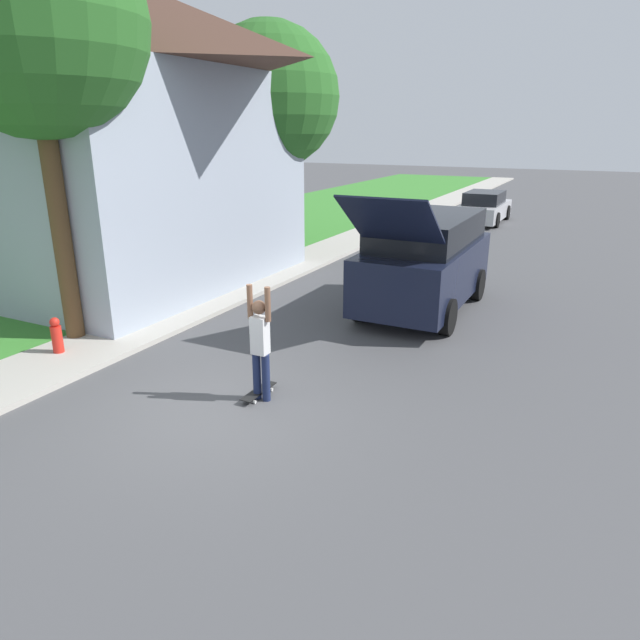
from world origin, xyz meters
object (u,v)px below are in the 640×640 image
at_px(skateboard, 259,392).
at_px(fire_hydrant, 57,335).
at_px(lawn_tree_far, 269,97).
at_px(car_down_street, 484,208).
at_px(suv_parked, 425,261).
at_px(skateboarder, 260,343).
at_px(lawn_tree_near, 30,20).

height_order(skateboard, fire_hydrant, fire_hydrant).
bearing_deg(lawn_tree_far, car_down_street, 68.61).
bearing_deg(skateboard, suv_parked, 80.45).
distance_m(lawn_tree_far, skateboard, 11.17).
distance_m(car_down_street, fire_hydrant, 20.66).
distance_m(lawn_tree_far, car_down_street, 12.95).
bearing_deg(suv_parked, car_down_street, 96.06).
relative_size(lawn_tree_far, skateboarder, 3.76).
bearing_deg(lawn_tree_far, suv_parked, -26.15).
relative_size(lawn_tree_near, skateboarder, 4.18).
height_order(skateboarder, fire_hydrant, skateboarder).
xyz_separation_m(skateboarder, skateboard, (-0.11, 0.07, -0.89)).
height_order(lawn_tree_far, car_down_street, lawn_tree_far).
relative_size(car_down_street, fire_hydrant, 6.44).
xyz_separation_m(lawn_tree_near, fire_hydrant, (0.45, -0.79, -5.48)).
relative_size(suv_parked, car_down_street, 1.23).
relative_size(skateboarder, fire_hydrant, 2.74).
xyz_separation_m(suv_parked, car_down_street, (-1.52, 14.28, -0.54)).
xyz_separation_m(lawn_tree_far, suv_parked, (5.96, -2.93, -3.84)).
bearing_deg(fire_hydrant, skateboarder, 2.95).
bearing_deg(skateboarder, lawn_tree_near, 173.39).
xyz_separation_m(suv_parked, skateboard, (-0.97, -5.75, -1.12)).
bearing_deg(suv_parked, fire_hydrant, -131.12).
relative_size(lawn_tree_near, skateboard, 9.66).
distance_m(lawn_tree_far, suv_parked, 7.67).
relative_size(car_down_street, skateboarder, 2.35).
bearing_deg(car_down_street, suv_parked, -83.94).
relative_size(suv_parked, fire_hydrant, 7.92).
height_order(lawn_tree_near, skateboard, lawn_tree_near).
distance_m(lawn_tree_near, skateboarder, 6.96).
distance_m(skateboarder, fire_hydrant, 4.45).
bearing_deg(fire_hydrant, car_down_street, 79.53).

